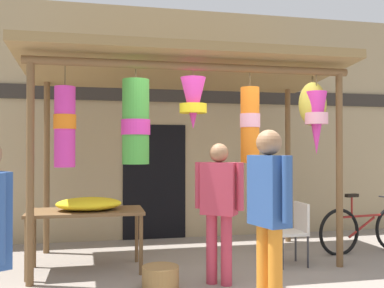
% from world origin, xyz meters
% --- Properties ---
extents(ground_plane, '(30.00, 30.00, 0.00)m').
position_xyz_m(ground_plane, '(0.00, 0.00, 0.00)').
color(ground_plane, gray).
extents(shop_facade, '(9.03, 0.29, 4.07)m').
position_xyz_m(shop_facade, '(-0.00, 2.73, 2.03)').
color(shop_facade, '#9E8966').
rests_on(shop_facade, ground_plane).
extents(market_stall_canopy, '(4.43, 2.13, 2.87)m').
position_xyz_m(market_stall_canopy, '(-0.36, 0.86, 2.44)').
color(market_stall_canopy, brown).
rests_on(market_stall_canopy, ground_plane).
extents(display_table, '(1.45, 0.74, 0.78)m').
position_xyz_m(display_table, '(-1.75, 0.76, 0.71)').
color(display_table, brown).
rests_on(display_table, ground_plane).
extents(flower_heap_on_table, '(0.83, 0.58, 0.17)m').
position_xyz_m(flower_heap_on_table, '(-1.69, 0.72, 0.87)').
color(flower_heap_on_table, yellow).
rests_on(flower_heap_on_table, display_table).
extents(folding_chair, '(0.40, 0.40, 0.84)m').
position_xyz_m(folding_chair, '(1.01, 0.47, 0.50)').
color(folding_chair, beige).
rests_on(folding_chair, ground_plane).
extents(wicker_basket_by_table, '(0.42, 0.42, 0.25)m').
position_xyz_m(wicker_basket_by_table, '(-0.90, -0.13, 0.12)').
color(wicker_basket_by_table, olive).
rests_on(wicker_basket_by_table, ground_plane).
extents(parked_bicycle, '(1.74, 0.44, 0.92)m').
position_xyz_m(parked_bicycle, '(2.43, 0.94, 0.35)').
color(parked_bicycle, black).
rests_on(parked_bicycle, ground_plane).
extents(vendor_in_orange, '(0.31, 0.58, 1.75)m').
position_xyz_m(vendor_in_orange, '(-0.05, -1.25, 1.04)').
color(vendor_in_orange, orange).
rests_on(vendor_in_orange, ground_plane).
extents(shopper_by_bananas, '(0.50, 0.41, 1.64)m').
position_xyz_m(shopper_by_bananas, '(-0.22, -0.13, 0.96)').
color(shopper_by_bananas, '#B23347').
rests_on(shopper_by_bananas, ground_plane).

